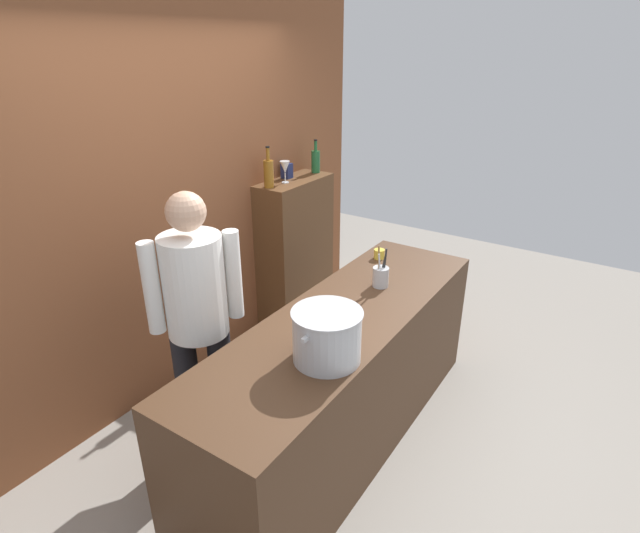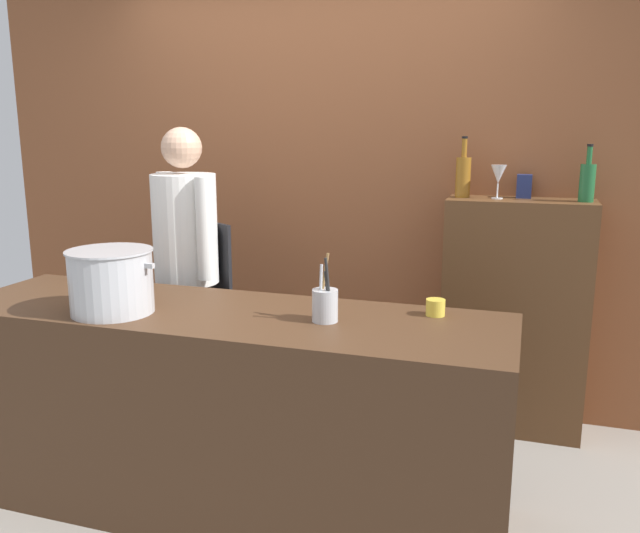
{
  "view_description": "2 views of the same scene",
  "coord_description": "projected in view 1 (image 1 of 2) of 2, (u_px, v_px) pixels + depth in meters",
  "views": [
    {
      "loc": [
        -2.2,
        -1.28,
        2.34
      ],
      "look_at": [
        0.17,
        0.27,
        1.08
      ],
      "focal_mm": 28.12,
      "sensor_mm": 36.0,
      "label": 1
    },
    {
      "loc": [
        1.2,
        -2.38,
        1.66
      ],
      "look_at": [
        0.29,
        0.45,
        1.02
      ],
      "focal_mm": 36.38,
      "sensor_mm": 36.0,
      "label": 2
    }
  ],
  "objects": [
    {
      "name": "chef",
      "position": [
        197.0,
        312.0,
        2.8
      ],
      "size": [
        0.46,
        0.41,
        1.66
      ],
      "rotation": [
        0.0,
        0.0,
        2.56
      ],
      "color": "black",
      "rests_on": "ground_plane"
    },
    {
      "name": "spice_tin_navy",
      "position": [
        287.0,
        171.0,
        4.25
      ],
      "size": [
        0.08,
        0.08,
        0.13
      ],
      "primitive_type": "cube",
      "color": "navy",
      "rests_on": "bar_cabinet"
    },
    {
      "name": "prep_counter",
      "position": [
        342.0,
        378.0,
        3.09
      ],
      "size": [
        2.41,
        0.7,
        0.9
      ],
      "primitive_type": "cube",
      "color": "#472D1C",
      "rests_on": "ground_plane"
    },
    {
      "name": "bar_cabinet",
      "position": [
        296.0,
        250.0,
        4.49
      ],
      "size": [
        0.76,
        0.32,
        1.29
      ],
      "primitive_type": "cube",
      "color": "brown",
      "rests_on": "ground_plane"
    },
    {
      "name": "wine_bottle_green",
      "position": [
        316.0,
        161.0,
        4.42
      ],
      "size": [
        0.08,
        0.08,
        0.29
      ],
      "color": "#1E592D",
      "rests_on": "bar_cabinet"
    },
    {
      "name": "wine_bottle_amber",
      "position": [
        269.0,
        173.0,
        3.96
      ],
      "size": [
        0.08,
        0.08,
        0.33
      ],
      "color": "#8C5919",
      "rests_on": "bar_cabinet"
    },
    {
      "name": "brick_back_panel",
      "position": [
        166.0,
        180.0,
        3.36
      ],
      "size": [
        4.4,
        0.1,
        3.0
      ],
      "primitive_type": "cube",
      "color": "brown",
      "rests_on": "ground_plane"
    },
    {
      "name": "utensil_crock",
      "position": [
        381.0,
        276.0,
        3.22
      ],
      "size": [
        0.1,
        0.1,
        0.27
      ],
      "color": "#B7BABF",
      "rests_on": "prep_counter"
    },
    {
      "name": "ground_plane",
      "position": [
        341.0,
        435.0,
        3.27
      ],
      "size": [
        8.0,
        8.0,
        0.0
      ],
      "primitive_type": "plane",
      "color": "gray"
    },
    {
      "name": "butter_jar",
      "position": [
        379.0,
        254.0,
        3.66
      ],
      "size": [
        0.08,
        0.08,
        0.07
      ],
      "primitive_type": "cylinder",
      "color": "yellow",
      "rests_on": "prep_counter"
    },
    {
      "name": "stockpot_large",
      "position": [
        327.0,
        336.0,
        2.45
      ],
      "size": [
        0.41,
        0.35,
        0.27
      ],
      "color": "#B7BABF",
      "rests_on": "prep_counter"
    },
    {
      "name": "wine_glass_tall",
      "position": [
        285.0,
        168.0,
        4.08
      ],
      "size": [
        0.08,
        0.08,
        0.18
      ],
      "color": "silver",
      "rests_on": "bar_cabinet"
    }
  ]
}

